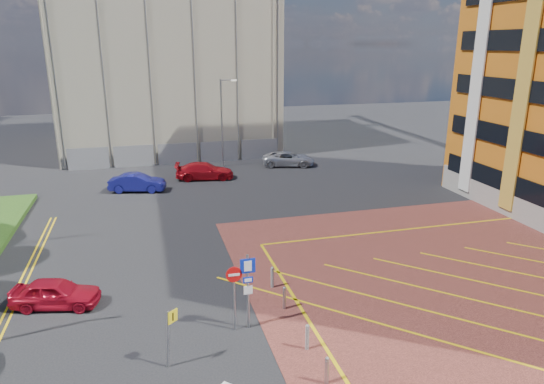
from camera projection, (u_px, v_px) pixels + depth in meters
name	position (u px, v px, depth m)	size (l,w,h in m)	color
ground	(241.00, 344.00, 18.51)	(140.00, 140.00, 0.00)	black
forecourt	(544.00, 296.00, 21.99)	(26.00, 26.00, 0.02)	brown
lamp_back	(223.00, 120.00, 44.10)	(1.53, 0.16, 8.00)	#9EA0A8
sign_cluster	(243.00, 285.00, 18.92)	(1.17, 0.12, 3.20)	#9EA0A8
warning_sign	(170.00, 331.00, 16.79)	(0.53, 0.37, 2.24)	#9EA0A8
bollard_row	(313.00, 349.00, 17.41)	(0.14, 11.14, 0.90)	#9EA0A8
construction_building	(165.00, 44.00, 52.23)	(21.20, 19.20, 22.00)	#B4A993
construction_fence	(188.00, 153.00, 46.17)	(21.60, 0.06, 2.00)	gray
car_red_left	(56.00, 293.00, 20.98)	(1.50, 3.72, 1.27)	#AD0E23
car_blue_back	(137.00, 183.00, 37.46)	(1.48, 4.23, 1.39)	navy
car_red_back	(205.00, 171.00, 40.90)	(1.97, 4.84, 1.40)	red
car_silver_back	(288.00, 159.00, 45.36)	(2.23, 4.84, 1.35)	#B9BAC1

